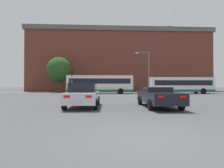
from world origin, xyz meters
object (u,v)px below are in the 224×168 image
street_lamp_junction (146,68)px  pedestrian_waiting (141,88)px  car_saloon_left (83,95)px  car_roadster_right (158,97)px  traffic_light_far_right (132,80)px  bus_crossing_lead (100,84)px  bus_crossing_trailing (181,85)px  traffic_light_near_left (72,78)px

street_lamp_junction → pedestrian_waiting: 13.09m
car_saloon_left → pedestrian_waiting: bearing=71.5°
car_roadster_right → street_lamp_junction: street_lamp_junction is taller
car_saloon_left → pedestrian_waiting: size_ratio=2.74×
traffic_light_far_right → street_lamp_junction: size_ratio=0.58×
car_roadster_right → bus_crossing_lead: 20.63m
bus_crossing_lead → pedestrian_waiting: bus_crossing_lead is taller
car_saloon_left → car_roadster_right: size_ratio=0.89×
bus_crossing_trailing → traffic_light_near_left: (-18.99, -3.75, 1.06)m
car_saloon_left → bus_crossing_trailing: bearing=53.1°
bus_crossing_lead → car_saloon_left: bearing=-2.2°
traffic_light_near_left → car_roadster_right: bearing=-62.6°
bus_crossing_lead → street_lamp_junction: bearing=58.1°
bus_crossing_trailing → traffic_light_near_left: size_ratio=2.89×
bus_crossing_trailing → pedestrian_waiting: size_ratio=7.02×
car_roadster_right → traffic_light_near_left: traffic_light_near_left is taller
car_roadster_right → bus_crossing_trailing: bearing=63.1°
car_roadster_right → bus_crossing_trailing: (10.61, 19.92, 0.90)m
street_lamp_junction → traffic_light_near_left: bearing=177.5°
street_lamp_junction → pedestrian_waiting: size_ratio=4.20×
car_roadster_right → traffic_light_near_left: bearing=118.5°
traffic_light_far_right → pedestrian_waiting: 2.76m
car_roadster_right → street_lamp_junction: 16.37m
street_lamp_junction → bus_crossing_lead: bearing=148.1°
car_roadster_right → bus_crossing_lead: (-4.07, 20.20, 1.06)m
bus_crossing_lead → bus_crossing_trailing: size_ratio=1.02×
pedestrian_waiting → bus_crossing_lead: bearing=34.2°
bus_crossing_lead → street_lamp_junction: (7.28, -4.53, 2.43)m
bus_crossing_lead → traffic_light_far_right: 10.72m
traffic_light_near_left → pedestrian_waiting: bearing=41.5°
street_lamp_junction → car_saloon_left: bearing=-117.7°
bus_crossing_lead → bus_crossing_trailing: bearing=88.9°
car_saloon_left → car_roadster_right: car_saloon_left is taller
bus_crossing_lead → pedestrian_waiting: size_ratio=7.17×
traffic_light_far_right → traffic_light_near_left: (-11.46, -11.96, -0.02)m
traffic_light_far_right → traffic_light_near_left: traffic_light_far_right is taller
bus_crossing_trailing → traffic_light_far_right: bearing=-137.5°
traffic_light_near_left → street_lamp_junction: street_lamp_junction is taller
car_roadster_right → traffic_light_near_left: (-8.39, 16.17, 1.96)m
car_saloon_left → traffic_light_far_right: size_ratio=1.12×
car_saloon_left → street_lamp_junction: size_ratio=0.65×
traffic_light_far_right → street_lamp_junction: 12.56m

